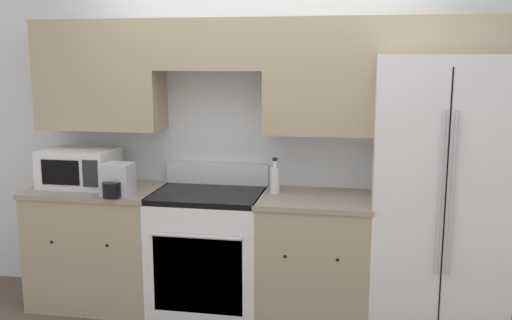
% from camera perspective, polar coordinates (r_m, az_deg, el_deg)
% --- Properties ---
extents(wall_back, '(8.00, 0.39, 2.60)m').
position_cam_1_polar(wall_back, '(4.24, 0.94, 4.97)').
color(wall_back, silver).
rests_on(wall_back, ground_plane).
extents(lower_cabinets_left, '(0.96, 0.64, 0.90)m').
position_cam_1_polar(lower_cabinets_left, '(4.56, -15.40, -8.19)').
color(lower_cabinets_left, tan).
rests_on(lower_cabinets_left, ground_plane).
extents(lower_cabinets_right, '(0.79, 0.64, 0.90)m').
position_cam_1_polar(lower_cabinets_right, '(4.15, 5.87, -9.75)').
color(lower_cabinets_right, tan).
rests_on(lower_cabinets_right, ground_plane).
extents(oven_range, '(0.79, 0.65, 1.06)m').
position_cam_1_polar(oven_range, '(4.27, -4.74, -9.07)').
color(oven_range, white).
rests_on(oven_range, ground_plane).
extents(refrigerator, '(0.88, 0.76, 1.88)m').
position_cam_1_polar(refrigerator, '(4.09, 17.68, -3.32)').
color(refrigerator, white).
rests_on(refrigerator, ground_plane).
extents(microwave, '(0.53, 0.40, 0.28)m').
position_cam_1_polar(microwave, '(4.52, -17.24, -0.73)').
color(microwave, white).
rests_on(microwave, lower_cabinets_left).
extents(bottle, '(0.07, 0.07, 0.26)m').
position_cam_1_polar(bottle, '(4.10, 1.89, -1.92)').
color(bottle, silver).
rests_on(bottle, lower_cabinets_right).
extents(electric_kettle, '(0.21, 0.26, 0.23)m').
position_cam_1_polar(electric_kettle, '(4.13, -13.76, -2.05)').
color(electric_kettle, '#B7B7BC').
rests_on(electric_kettle, lower_cabinets_left).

